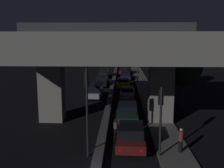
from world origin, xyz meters
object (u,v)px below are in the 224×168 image
object	(u,v)px
traffic_light_right_of_median	(161,109)
car_silver_lead_oncoming	(96,91)
car_white_third	(127,92)
car_dark_blue_fifth	(125,75)
car_taxi_yellow_fourth	(123,83)
car_dark_red_sixth	(123,69)
pedestrian_on_sidewalk	(181,140)
car_dark_green_second	(127,112)
car_taxi_yellow_third_oncoming	(104,73)
car_dark_red_lead	(131,136)
motorcycle_black_filtering_near	(116,129)
street_lamp	(136,52)
traffic_light_left_of_median	(87,98)
car_black_second_oncoming	(102,81)

from	to	relation	value
traffic_light_right_of_median	car_silver_lead_oncoming	distance (m)	17.19
car_white_third	car_dark_blue_fifth	bearing A→B (deg)	1.95
car_taxi_yellow_fourth	car_dark_blue_fifth	xyz separation A→B (m)	(0.43, 8.46, -0.04)
car_dark_red_sixth	pedestrian_on_sidewalk	distance (m)	37.65
car_dark_green_second	car_white_third	size ratio (longest dim) A/B	1.16
car_dark_green_second	car_taxi_yellow_third_oncoming	distance (m)	26.14
car_dark_red_lead	motorcycle_black_filtering_near	distance (m)	2.21
traffic_light_right_of_median	motorcycle_black_filtering_near	size ratio (longest dim) A/B	2.51
car_taxi_yellow_fourth	car_silver_lead_oncoming	xyz separation A→B (m)	(-3.45, -6.88, 0.22)
car_taxi_yellow_fourth	car_dark_blue_fifth	size ratio (longest dim) A/B	0.88
car_dark_red_sixth	car_taxi_yellow_third_oncoming	world-z (taller)	car_dark_red_sixth
car_dark_red_lead	street_lamp	bearing A→B (deg)	-1.66
traffic_light_right_of_median	car_silver_lead_oncoming	world-z (taller)	traffic_light_right_of_median
traffic_light_right_of_median	car_dark_red_sixth	distance (m)	38.09
car_dark_red_lead	car_dark_red_sixth	xyz separation A→B (m)	(-0.35, 36.66, 0.18)
car_dark_red_sixth	traffic_light_left_of_median	bearing A→B (deg)	176.20
street_lamp	car_black_second_oncoming	distance (m)	7.74
car_taxi_yellow_third_oncoming	car_dark_red_sixth	bearing A→B (deg)	143.67
car_dark_red_sixth	car_silver_lead_oncoming	size ratio (longest dim) A/B	1.09
traffic_light_right_of_median	car_dark_red_lead	size ratio (longest dim) A/B	1.13
car_dark_blue_fifth	car_taxi_yellow_fourth	bearing A→B (deg)	176.86
car_dark_green_second	car_taxi_yellow_fourth	size ratio (longest dim) A/B	1.11
car_black_second_oncoming	motorcycle_black_filtering_near	xyz separation A→B (m)	(2.64, -21.16, -0.26)
traffic_light_left_of_median	car_dark_green_second	bearing A→B (deg)	70.21
street_lamp	pedestrian_on_sidewalk	bearing A→B (deg)	-86.89
traffic_light_right_of_median	car_silver_lead_oncoming	xyz separation A→B (m)	(-5.65, 16.09, -2.13)
street_lamp	pedestrian_on_sidewalk	distance (m)	27.74
car_silver_lead_oncoming	pedestrian_on_sidewalk	world-z (taller)	car_silver_lead_oncoming
traffic_light_right_of_median	street_lamp	size ratio (longest dim) A/B	0.51
car_dark_green_second	car_dark_red_sixth	size ratio (longest dim) A/B	1.06
car_dark_green_second	pedestrian_on_sidewalk	world-z (taller)	pedestrian_on_sidewalk
car_taxi_yellow_third_oncoming	pedestrian_on_sidewalk	world-z (taller)	car_taxi_yellow_third_oncoming
car_dark_blue_fifth	car_taxi_yellow_third_oncoming	bearing A→B (deg)	65.90
motorcycle_black_filtering_near	car_dark_blue_fifth	bearing A→B (deg)	-1.35
car_dark_red_lead	car_dark_blue_fifth	distance (m)	30.11
car_dark_blue_fifth	car_dark_red_sixth	distance (m)	6.57
traffic_light_left_of_median	pedestrian_on_sidewalk	bearing A→B (deg)	4.83
traffic_light_left_of_median	street_lamp	world-z (taller)	street_lamp
car_taxi_yellow_fourth	car_dark_blue_fifth	world-z (taller)	car_taxi_yellow_fourth
car_silver_lead_oncoming	car_taxi_yellow_fourth	bearing A→B (deg)	156.14
car_white_third	motorcycle_black_filtering_near	distance (m)	12.92
car_taxi_yellow_fourth	motorcycle_black_filtering_near	world-z (taller)	same
car_white_third	car_dark_red_sixth	distance (m)	21.87
car_dark_green_second	car_taxi_yellow_fourth	bearing A→B (deg)	2.47
car_dark_blue_fifth	car_dark_red_sixth	bearing A→B (deg)	2.70
car_dark_red_lead	car_taxi_yellow_fourth	size ratio (longest dim) A/B	0.95
car_dark_blue_fifth	car_black_second_oncoming	size ratio (longest dim) A/B	1.08
street_lamp	car_taxi_yellow_third_oncoming	size ratio (longest dim) A/B	1.98
car_dark_blue_fifth	motorcycle_black_filtering_near	xyz separation A→B (m)	(-1.07, -28.19, -0.10)
traffic_light_left_of_median	motorcycle_black_filtering_near	xyz separation A→B (m)	(1.68, 3.25, -3.19)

